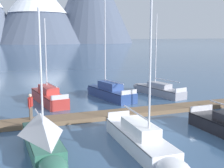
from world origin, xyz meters
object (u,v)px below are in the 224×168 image
at_px(sailboat_mid_dock_port, 48,96).
at_px(person_on_dock, 31,105).
at_px(sailboat_end_of_dock, 157,89).
at_px(sailboat_mid_dock_starboard, 144,141).
at_px(sailboat_far_berth, 109,91).
at_px(sailboat_second_berth, 42,135).

height_order(sailboat_mid_dock_port, person_on_dock, sailboat_mid_dock_port).
bearing_deg(person_on_dock, sailboat_end_of_dock, 24.74).
relative_size(sailboat_mid_dock_starboard, person_on_dock, 4.54).
bearing_deg(sailboat_mid_dock_port, sailboat_far_berth, -1.27).
distance_m(sailboat_mid_dock_port, sailboat_far_berth, 5.54).
distance_m(sailboat_end_of_dock, person_on_dock, 13.83).
relative_size(sailboat_second_berth, sailboat_end_of_dock, 0.91).
relative_size(sailboat_mid_dock_starboard, sailboat_far_berth, 0.84).
bearing_deg(sailboat_end_of_dock, sailboat_mid_dock_starboard, -121.62).
xyz_separation_m(sailboat_mid_dock_port, person_on_dock, (-2.04, -6.00, 0.68)).
bearing_deg(sailboat_far_berth, sailboat_second_berth, -124.49).
xyz_separation_m(sailboat_mid_dock_starboard, sailboat_end_of_dock, (7.85, 12.75, -0.06)).
xyz_separation_m(sailboat_second_berth, person_on_dock, (-0.02, 5.12, 0.40)).
distance_m(sailboat_far_berth, person_on_dock, 9.62).
relative_size(sailboat_far_berth, person_on_dock, 5.41).
distance_m(sailboat_mid_dock_starboard, person_on_dock, 8.43).
height_order(sailboat_second_berth, sailboat_end_of_dock, sailboat_end_of_dock).
height_order(sailboat_second_berth, sailboat_mid_dock_starboard, sailboat_mid_dock_starboard).
distance_m(sailboat_second_berth, sailboat_mid_dock_port, 11.31).
relative_size(sailboat_second_berth, sailboat_mid_dock_port, 0.98).
relative_size(sailboat_second_berth, person_on_dock, 4.13).
bearing_deg(person_on_dock, sailboat_mid_dock_port, 71.23).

